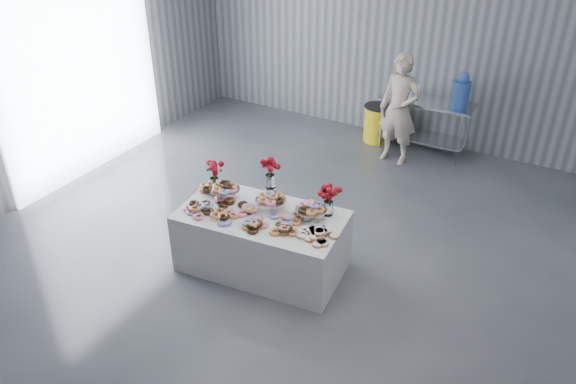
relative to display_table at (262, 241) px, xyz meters
name	(u,v)px	position (x,y,z in m)	size (l,w,h in m)	color
ground	(278,278)	(0.27, -0.11, -0.38)	(9.00, 9.00, 0.00)	#393C41
room_walls	(254,52)	(0.00, -0.04, 2.26)	(8.04, 9.04, 4.02)	gray
display_table	(262,241)	(0.00, 0.00, 0.00)	(1.90, 1.00, 0.75)	silver
prep_table	(425,116)	(0.68, 3.99, 0.24)	(1.50, 0.60, 0.90)	silver
donut_mounds	(259,213)	(0.00, -0.05, 0.42)	(1.80, 0.80, 0.09)	#DD8951
cake_stand_left	(225,188)	(-0.56, 0.09, 0.52)	(0.36, 0.36, 0.17)	silver
cake_stand_mid	(271,199)	(0.03, 0.15, 0.52)	(0.36, 0.36, 0.17)	silver
cake_stand_right	(311,208)	(0.53, 0.21, 0.52)	(0.36, 0.36, 0.17)	silver
danish_pile	(318,232)	(0.76, -0.07, 0.43)	(0.48, 0.48, 0.11)	silver
bouquet_left	(214,170)	(-0.77, 0.17, 0.67)	(0.26, 0.26, 0.42)	white
bouquet_right	(329,192)	(0.67, 0.37, 0.67)	(0.26, 0.26, 0.42)	white
bouquet_center	(270,171)	(-0.09, 0.34, 0.75)	(0.26, 0.26, 0.57)	silver
water_jug	(461,91)	(1.18, 3.99, 0.77)	(0.28, 0.28, 0.55)	#4071DB
drink_bottles	(407,91)	(0.36, 3.89, 0.66)	(0.54, 0.08, 0.27)	#268C33
person	(399,109)	(0.40, 3.44, 0.51)	(0.64, 0.42, 1.77)	#CC8C93
trash_barrel	(378,123)	(-0.13, 3.99, -0.05)	(0.50, 0.50, 0.64)	yellow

